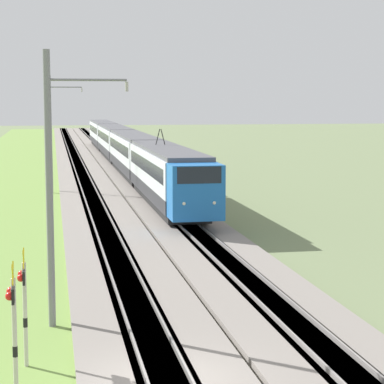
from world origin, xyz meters
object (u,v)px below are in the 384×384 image
crossing_signal_aux (24,297)px  catenary_mast_near (51,188)px  passenger_train (123,146)px  crossing_signal_near (14,321)px  catenary_mast_mid (51,133)px

crossing_signal_aux → catenary_mast_near: 4.33m
passenger_train → crossing_signal_near: bearing=-7.7°
crossing_signal_near → catenary_mast_mid: 40.55m
catenary_mast_mid → passenger_train: bearing=-19.7°
crossing_signal_aux → crossing_signal_near: bearing=86.8°
crossing_signal_near → catenary_mast_mid: (40.46, -0.89, 2.53)m
passenger_train → catenary_mast_near: (-54.82, 7.30, 2.02)m
crossing_signal_aux → catenary_mast_mid: (37.91, -0.75, 2.65)m
crossing_signal_near → catenary_mast_near: 6.53m
crossing_signal_near → catenary_mast_mid: bearing=-91.3°
passenger_train → catenary_mast_mid: catenary_mast_mid is taller
crossing_signal_aux → passenger_train: bearing=-97.9°
catenary_mast_near → crossing_signal_near: bearing=171.6°
crossing_signal_near → crossing_signal_aux: 2.56m
crossing_signal_aux → catenary_mast_mid: bearing=-91.1°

